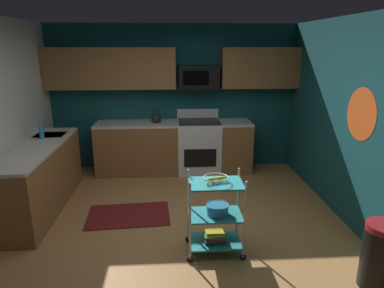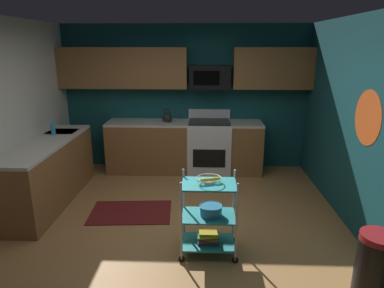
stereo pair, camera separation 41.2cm
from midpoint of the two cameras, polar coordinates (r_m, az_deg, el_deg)
floor at (r=4.45m, az=-5.31°, el=-14.40°), size 4.40×4.80×0.04m
wall_back at (r=6.33m, az=-5.02°, el=7.63°), size 4.52×0.06×2.60m
wall_right at (r=4.45m, az=24.28°, el=2.57°), size 0.06×4.80×2.60m
wall_flower_decal at (r=4.42m, az=24.01°, el=4.52°), size 0.00×0.63×0.63m
counter_run at (r=5.70m, az=-13.47°, el=-2.38°), size 3.58×2.74×0.92m
oven_range at (r=6.19m, az=-0.78°, el=-0.30°), size 0.76×0.65×1.10m
upper_cabinets at (r=6.08m, az=-6.14°, el=12.46°), size 4.40×0.33×0.70m
microwave at (r=6.06m, az=-0.87°, el=11.12°), size 0.70×0.39×0.40m
rolling_cart at (r=3.81m, az=0.74°, el=-11.74°), size 0.64×0.41×0.91m
fruit_bowl at (r=3.63m, az=0.76°, el=-5.84°), size 0.27×0.27×0.07m
mixing_bowl_large at (r=3.78m, az=1.11°, el=-10.86°), size 0.25×0.25×0.11m
book_stack at (r=3.95m, az=0.72°, el=-15.22°), size 0.25×0.20×0.11m
kettle at (r=6.07m, az=-7.89°, el=4.26°), size 0.21×0.18×0.26m
dish_soap_bottle at (r=5.49m, az=-25.80°, el=1.74°), size 0.06×0.06×0.20m
trash_can at (r=3.72m, az=26.10°, el=-16.57°), size 0.34×0.42×0.66m
floor_rug at (r=4.87m, az=-12.97°, el=-11.55°), size 1.14×0.77×0.01m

